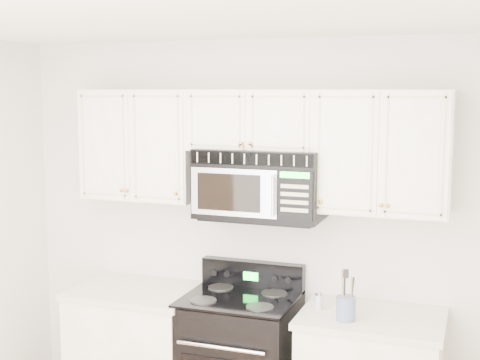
% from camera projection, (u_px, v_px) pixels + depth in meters
% --- Properties ---
extents(room, '(3.51, 3.51, 2.61)m').
position_uv_depth(room, '(139.00, 314.00, 2.91)').
color(room, brown).
rests_on(room, ground).
extents(base_cabinet_left, '(0.86, 0.65, 0.92)m').
position_uv_depth(base_cabinet_left, '(139.00, 357.00, 4.64)').
color(base_cabinet_left, white).
rests_on(base_cabinet_left, ground).
extents(upper_cabinets, '(2.44, 0.37, 0.75)m').
position_uv_depth(upper_cabinets, '(255.00, 142.00, 4.30)').
color(upper_cabinets, white).
rests_on(upper_cabinets, ground).
extents(microwave, '(0.81, 0.45, 0.45)m').
position_uv_depth(microwave, '(260.00, 183.00, 4.28)').
color(microwave, black).
rests_on(microwave, ground).
extents(utensil_crock, '(0.11, 0.11, 0.31)m').
position_uv_depth(utensil_crock, '(346.00, 307.00, 3.93)').
color(utensil_crock, slate).
rests_on(utensil_crock, base_cabinet_right).
extents(shaker_salt, '(0.05, 0.05, 0.11)m').
position_uv_depth(shaker_salt, '(319.00, 301.00, 4.13)').
color(shaker_salt, '#AFAFC7').
rests_on(shaker_salt, base_cabinet_right).
extents(shaker_pepper, '(0.04, 0.04, 0.09)m').
position_uv_depth(shaker_pepper, '(343.00, 306.00, 4.06)').
color(shaker_pepper, '#AFAFC7').
rests_on(shaker_pepper, base_cabinet_right).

